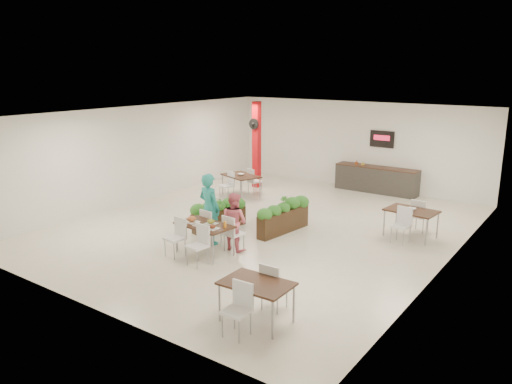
# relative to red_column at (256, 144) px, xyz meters

# --- Properties ---
(ground) EXTENTS (12.00, 12.00, 0.00)m
(ground) POSITION_rel_red_column_xyz_m (3.00, -3.79, -1.64)
(ground) COLOR beige
(ground) RESTS_ON ground
(room_shell) EXTENTS (10.10, 12.10, 3.22)m
(room_shell) POSITION_rel_red_column_xyz_m (3.00, -3.79, 0.36)
(room_shell) COLOR white
(room_shell) RESTS_ON ground
(red_column) EXTENTS (0.40, 0.41, 3.20)m
(red_column) POSITION_rel_red_column_xyz_m (0.00, 0.00, 0.00)
(red_column) COLOR #B20B12
(red_column) RESTS_ON ground
(service_counter) EXTENTS (3.00, 0.64, 2.20)m
(service_counter) POSITION_rel_red_column_xyz_m (4.00, 1.86, -1.15)
(service_counter) COLOR #2A2825
(service_counter) RESTS_ON ground
(main_table) EXTENTS (1.48, 1.74, 0.92)m
(main_table) POSITION_rel_red_column_xyz_m (3.02, -6.41, -1.01)
(main_table) COLOR black
(main_table) RESTS_ON ground
(diner_man) EXTENTS (0.71, 0.51, 1.84)m
(diner_man) POSITION_rel_red_column_xyz_m (2.63, -5.76, -0.72)
(diner_man) COLOR teal
(diner_man) RESTS_ON ground
(diner_woman) EXTENTS (0.76, 0.62, 1.45)m
(diner_woman) POSITION_rel_red_column_xyz_m (3.43, -5.76, -0.92)
(diner_woman) COLOR #E16477
(diner_woman) RESTS_ON ground
(planter_left) EXTENTS (0.76, 1.72, 0.92)m
(planter_left) POSITION_rel_red_column_xyz_m (2.08, -4.72, -1.15)
(planter_left) COLOR black
(planter_left) RESTS_ON ground
(planter_right) EXTENTS (0.58, 1.95, 1.02)m
(planter_right) POSITION_rel_red_column_xyz_m (3.71, -3.94, -1.14)
(planter_right) COLOR black
(planter_right) RESTS_ON ground
(side_table_a) EXTENTS (1.55, 1.67, 0.92)m
(side_table_a) POSITION_rel_red_column_xyz_m (0.35, -1.44, -1.00)
(side_table_a) COLOR black
(side_table_a) RESTS_ON ground
(side_table_b) EXTENTS (1.36, 1.65, 0.92)m
(side_table_b) POSITION_rel_red_column_xyz_m (6.68, -2.29, -1.01)
(side_table_b) COLOR black
(side_table_b) RESTS_ON ground
(side_table_c) EXTENTS (1.26, 1.63, 0.92)m
(side_table_c) POSITION_rel_red_column_xyz_m (5.99, -8.40, -1.01)
(side_table_c) COLOR black
(side_table_c) RESTS_ON ground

